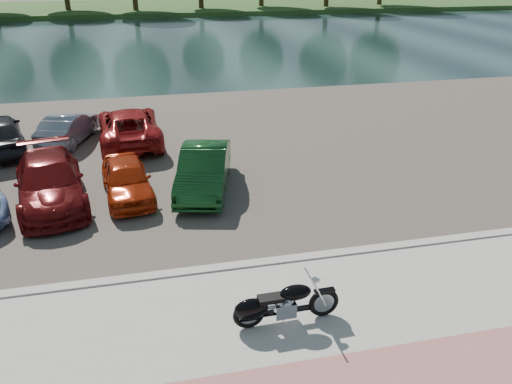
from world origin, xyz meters
TOP-DOWN VIEW (x-y plane):
  - ground at (0.00, 0.00)m, footprint 200.00×200.00m
  - promenade at (0.00, -1.00)m, footprint 60.00×6.00m
  - kerb at (0.00, 2.00)m, footprint 60.00×0.30m
  - parking_lot at (0.00, 11.00)m, footprint 60.00×18.00m
  - river at (0.00, 40.00)m, footprint 120.00×40.00m
  - far_bank at (0.00, 72.00)m, footprint 120.00×24.00m
  - motorcycle at (-0.41, -0.31)m, footprint 2.33×0.75m
  - car_3 at (-5.89, 6.94)m, footprint 2.91×5.22m
  - car_4 at (-3.55, 6.85)m, footprint 1.92×3.79m
  - car_5 at (-1.03, 6.88)m, footprint 2.47×4.59m
  - car_9 at (-5.99, 12.87)m, footprint 2.37×4.00m
  - car_10 at (-3.50, 12.26)m, footprint 2.76×5.37m

SIDE VIEW (x-z plane):
  - ground at x=0.00m, z-range 0.00..0.00m
  - river at x=0.00m, z-range 0.00..0.00m
  - parking_lot at x=0.00m, z-range 0.00..0.04m
  - promenade at x=0.00m, z-range 0.00..0.10m
  - kerb at x=0.00m, z-range 0.00..0.14m
  - far_bank at x=0.00m, z-range 0.00..0.60m
  - motorcycle at x=-0.41m, z-range 0.04..1.09m
  - car_4 at x=-3.55m, z-range 0.04..1.28m
  - car_9 at x=-5.99m, z-range 0.04..1.28m
  - car_3 at x=-5.89m, z-range 0.04..1.47m
  - car_5 at x=-1.03m, z-range 0.04..1.48m
  - car_10 at x=-3.50m, z-range 0.04..1.49m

